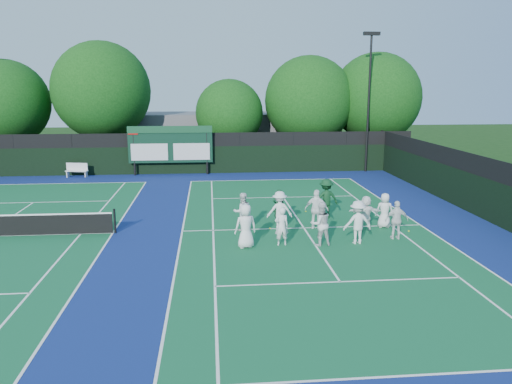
{
  "coord_description": "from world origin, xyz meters",
  "views": [
    {
      "loc": [
        -4.2,
        -20.54,
        6.35
      ],
      "look_at": [
        -2.0,
        3.0,
        1.3
      ],
      "focal_mm": 35.0,
      "sensor_mm": 36.0,
      "label": 1
    }
  ],
  "objects": [
    {
      "name": "tree_d",
      "position": [
        3.97,
        19.58,
        4.99
      ],
      "size": [
        7.12,
        7.12,
        8.74
      ],
      "color": "black",
      "rests_on": "ground"
    },
    {
      "name": "tennis_ball_4",
      "position": [
        -0.79,
        4.49,
        0.03
      ],
      "size": [
        0.07,
        0.07,
        0.07
      ],
      "primitive_type": "sphere",
      "color": "yellow",
      "rests_on": "ground"
    },
    {
      "name": "tree_e",
      "position": [
        9.5,
        19.58,
        5.22
      ],
      "size": [
        7.22,
        7.22,
        9.02
      ],
      "color": "black",
      "rests_on": "ground"
    },
    {
      "name": "player_back_4",
      "position": [
        3.67,
        0.79,
        0.8
      ],
      "size": [
        0.87,
        0.65,
        1.6
      ],
      "primitive_type": "imported",
      "rotation": [
        0.0,
        0.0,
        2.94
      ],
      "color": "white",
      "rests_on": "ground"
    },
    {
      "name": "tree_c",
      "position": [
        -2.43,
        19.58,
        4.07
      ],
      "size": [
        5.36,
        5.36,
        6.89
      ],
      "color": "black",
      "rests_on": "ground"
    },
    {
      "name": "bench",
      "position": [
        -13.6,
        15.37,
        0.54
      ],
      "size": [
        1.62,
        0.74,
        0.99
      ],
      "color": "silver",
      "rests_on": "ground"
    },
    {
      "name": "divider_fence_right",
      "position": [
        9.0,
        1.0,
        1.36
      ],
      "size": [
        0.08,
        32.0,
        3.0
      ],
      "color": "black",
      "rests_on": "ground"
    },
    {
      "name": "back_fence",
      "position": [
        -6.0,
        16.0,
        1.36
      ],
      "size": [
        34.0,
        0.08,
        3.0
      ],
      "color": "black",
      "rests_on": "ground"
    },
    {
      "name": "near_court",
      "position": [
        0.0,
        1.0,
        0.01
      ],
      "size": [
        11.05,
        23.85,
        0.01
      ],
      "color": "#125A31",
      "rests_on": "ground"
    },
    {
      "name": "player_front_0",
      "position": [
        -2.84,
        -1.52,
        0.9
      ],
      "size": [
        0.99,
        0.76,
        1.79
      ],
      "primitive_type": "imported",
      "rotation": [
        0.0,
        0.0,
        3.38
      ],
      "color": "white",
      "rests_on": "ground"
    },
    {
      "name": "scoreboard",
      "position": [
        -7.01,
        15.59,
        2.19
      ],
      "size": [
        6.0,
        0.21,
        3.55
      ],
      "color": "black",
      "rests_on": "ground"
    },
    {
      "name": "player_front_3",
      "position": [
        1.75,
        -1.41,
        0.9
      ],
      "size": [
        1.21,
        0.76,
        1.8
      ],
      "primitive_type": "imported",
      "rotation": [
        0.0,
        0.0,
        3.22
      ],
      "color": "white",
      "rests_on": "ground"
    },
    {
      "name": "tennis_ball_0",
      "position": [
        -1.56,
        1.0,
        0.03
      ],
      "size": [
        0.07,
        0.07,
        0.07
      ],
      "primitive_type": "sphere",
      "color": "yellow",
      "rests_on": "ground"
    },
    {
      "name": "tennis_ball_5",
      "position": [
        4.25,
        1.99,
        0.03
      ],
      "size": [
        0.07,
        0.07,
        0.07
      ],
      "primitive_type": "sphere",
      "color": "yellow",
      "rests_on": "ground"
    },
    {
      "name": "player_front_4",
      "position": [
        3.56,
        -0.98,
        0.83
      ],
      "size": [
        1.0,
        0.49,
        1.66
      ],
      "primitive_type": "imported",
      "rotation": [
        0.0,
        0.0,
        3.05
      ],
      "color": "white",
      "rests_on": "ground"
    },
    {
      "name": "clubhouse",
      "position": [
        -2.0,
        24.0,
        2.0
      ],
      "size": [
        18.0,
        6.0,
        4.0
      ],
      "primitive_type": "cube",
      "color": "slate",
      "rests_on": "ground"
    },
    {
      "name": "player_back_0",
      "position": [
        -2.8,
        0.95,
        0.86
      ],
      "size": [
        0.94,
        0.8,
        1.72
      ],
      "primitive_type": "imported",
      "rotation": [
        0.0,
        0.0,
        3.33
      ],
      "color": "silver",
      "rests_on": "ground"
    },
    {
      "name": "tennis_ball_1",
      "position": [
        0.66,
        3.92,
        0.03
      ],
      "size": [
        0.07,
        0.07,
        0.07
      ],
      "primitive_type": "sphere",
      "color": "yellow",
      "rests_on": "ground"
    },
    {
      "name": "coach_right",
      "position": [
        1.41,
        2.73,
        0.97
      ],
      "size": [
        1.34,
        0.88,
        1.94
      ],
      "primitive_type": "imported",
      "rotation": [
        0.0,
        0.0,
        3.28
      ],
      "color": "#0F3A1C",
      "rests_on": "ground"
    },
    {
      "name": "court_apron",
      "position": [
        -6.0,
        1.0,
        0.0
      ],
      "size": [
        34.0,
        32.0,
        0.01
      ],
      "primitive_type": "cube",
      "color": "navy",
      "rests_on": "ground"
    },
    {
      "name": "player_back_1",
      "position": [
        -1.14,
        0.85,
        0.88
      ],
      "size": [
        1.15,
        0.67,
        1.77
      ],
      "primitive_type": "imported",
      "rotation": [
        0.0,
        0.0,
        3.15
      ],
      "color": "white",
      "rests_on": "ground"
    },
    {
      "name": "ground",
      "position": [
        0.0,
        0.0,
        0.0
      ],
      "size": [
        120.0,
        120.0,
        0.0
      ],
      "primitive_type": "plane",
      "color": "black",
      "rests_on": "ground"
    },
    {
      "name": "player_back_3",
      "position": [
        2.7,
        0.5,
        0.78
      ],
      "size": [
        1.49,
        0.61,
        1.57
      ],
      "primitive_type": "imported",
      "rotation": [
        0.0,
        0.0,
        3.04
      ],
      "color": "white",
      "rests_on": "ground"
    },
    {
      "name": "tree_b",
      "position": [
        -12.24,
        19.58,
        5.78
      ],
      "size": [
        7.49,
        7.49,
        9.72
      ],
      "color": "black",
      "rests_on": "ground"
    },
    {
      "name": "player_front_1",
      "position": [
        -1.37,
        -1.36,
        0.79
      ],
      "size": [
        0.62,
        0.44,
        1.59
      ],
      "primitive_type": "imported",
      "rotation": [
        0.0,
        0.0,
        3.25
      ],
      "color": "white",
      "rests_on": "ground"
    },
    {
      "name": "player_front_2",
      "position": [
        0.2,
        -1.48,
        0.89
      ],
      "size": [
        0.95,
        0.79,
        1.78
      ],
      "primitive_type": "imported",
      "rotation": [
        0.0,
        0.0,
        3.28
      ],
      "color": "silver",
      "rests_on": "ground"
    },
    {
      "name": "tree_a",
      "position": [
        -19.43,
        19.58,
        4.91
      ],
      "size": [
        6.52,
        6.52,
        8.34
      ],
      "color": "black",
      "rests_on": "ground"
    },
    {
      "name": "tennis_ball_2",
      "position": [
        4.53,
        -0.0,
        0.03
      ],
      "size": [
        0.07,
        0.07,
        0.07
      ],
      "primitive_type": "sphere",
      "color": "yellow",
      "rests_on": "ground"
    },
    {
      "name": "light_pole_right",
      "position": [
        7.5,
        15.7,
        6.3
      ],
      "size": [
        1.2,
        0.3,
        10.12
      ],
      "color": "black",
      "rests_on": "ground"
    },
    {
      "name": "coach_left",
      "position": [
        -1.01,
        2.15,
        0.8
      ],
      "size": [
        0.66,
        0.51,
        1.6
      ],
      "primitive_type": "imported",
      "rotation": [
        0.0,
        0.0,
        3.37
      ],
      "color": "#103D20",
      "rests_on": "ground"
    },
    {
      "name": "player_back_2",
      "position": [
        0.54,
        0.85,
        0.9
      ],
      "size": [
        1.14,
        0.75,
        1.81
      ],
      "primitive_type": "imported",
      "rotation": [
        0.0,
        0.0,
        2.82
      ],
      "color": "white",
      "rests_on": "ground"
    }
  ]
}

